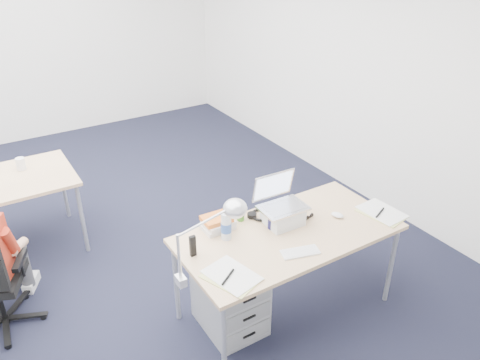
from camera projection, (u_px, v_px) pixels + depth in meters
name	position (u px, v px, depth m)	size (l,w,h in m)	color
floor	(94.00, 279.00, 4.01)	(7.00, 7.00, 0.00)	black
room	(57.00, 84.00, 3.20)	(6.02, 7.02, 2.80)	white
desk_near	(289.00, 237.00, 3.37)	(1.60, 0.80, 0.73)	tan
drawer_pedestal_near	(230.00, 296.00, 3.42)	(0.40, 0.50, 0.55)	#ADB1B3
silver_laptop	(284.00, 202.00, 3.37)	(0.34, 0.27, 0.36)	silver
wireless_keyboard	(300.00, 252.00, 3.13)	(0.26, 0.11, 0.01)	white
computer_mouse	(337.00, 215.00, 3.52)	(0.06, 0.10, 0.03)	white
headphones	(262.00, 214.00, 3.53)	(0.23, 0.18, 0.04)	black
can_koozie	(273.00, 221.00, 3.37)	(0.07, 0.07, 0.12)	#171646
water_bottle	(226.00, 224.00, 3.23)	(0.07, 0.07, 0.24)	silver
bear_figurine	(241.00, 212.00, 3.46)	(0.08, 0.06, 0.15)	#22691C
book_stack	(218.00, 223.00, 3.37)	(0.22, 0.17, 0.10)	silver
cordless_phone	(193.00, 246.00, 3.08)	(0.04, 0.03, 0.15)	black
papers_left	(231.00, 277.00, 2.91)	(0.24, 0.34, 0.01)	#D3D67C
papers_right	(382.00, 213.00, 3.56)	(0.24, 0.34, 0.01)	#D3D67C
sunglasses	(309.00, 217.00, 3.51)	(0.09, 0.04, 0.02)	black
desk_lamp	(201.00, 243.00, 2.81)	(0.44, 0.16, 0.50)	silver
far_cup	(21.00, 164.00, 4.19)	(0.08, 0.08, 0.11)	white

